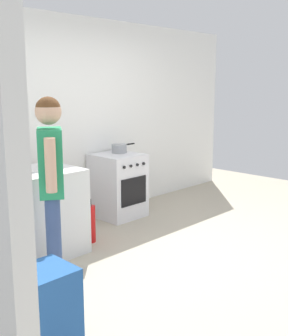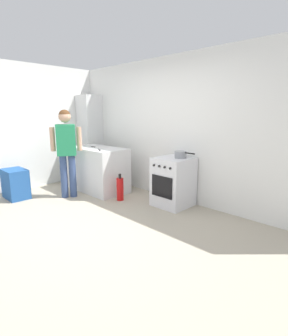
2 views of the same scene
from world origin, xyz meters
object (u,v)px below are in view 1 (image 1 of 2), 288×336
Objects in this scene: person at (51,175)px; fire_extinguisher at (90,223)px; oven_left at (118,185)px; knife_chef at (47,171)px; recycling_crate_upper at (35,293)px; pot at (119,148)px; recycling_crate_lower at (37,332)px.

fire_extinguisher is (0.85, 0.57, -0.78)m from person.
oven_left reaches higher than fire_extinguisher.
knife_chef is 1.66m from recycling_crate_upper.
fire_extinguisher is (-0.96, -0.54, -0.69)m from pot.
knife_chef is at bearing 53.14° from recycling_crate_upper.
recycling_crate_upper is (-1.50, -1.32, 0.20)m from fire_extinguisher.
pot is at bearing 29.42° from fire_extinguisher.
knife_chef is 0.17× the size of person.
person reaches higher than pot.
recycling_crate_upper is (0.00, 0.00, 0.28)m from recycling_crate_lower.
pot reaches higher than oven_left.
knife_chef is at bearing -159.74° from oven_left.
person is 3.19× the size of recycling_crate_lower.
recycling_crate_lower is at bearing -138.79° from fire_extinguisher.
fire_extinguisher is (-0.87, -0.48, -0.21)m from oven_left.
oven_left is 2.22× the size of pot.
knife_chef reaches higher than recycling_crate_lower.
fire_extinguisher is at bearing 4.87° from knife_chef.
pot is at bearing 35.13° from oven_left.
oven_left is at bearing 37.09° from recycling_crate_lower.
person reaches higher than oven_left.
recycling_crate_upper is at bearing -142.98° from pot.
pot reaches higher than recycling_crate_lower.
person is 3.32× the size of fire_extinguisher.
oven_left is 1.70× the size of fire_extinguisher.
person reaches higher than recycling_crate_lower.
recycling_crate_lower is (-0.65, -0.75, -0.85)m from person.
recycling_crate_upper is at bearing -138.79° from fire_extinguisher.
person is (-0.30, -0.52, 0.09)m from knife_chef.
pot is 2.13m from person.
oven_left reaches higher than recycling_crate_lower.
fire_extinguisher is (0.55, 0.05, -0.69)m from knife_chef.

